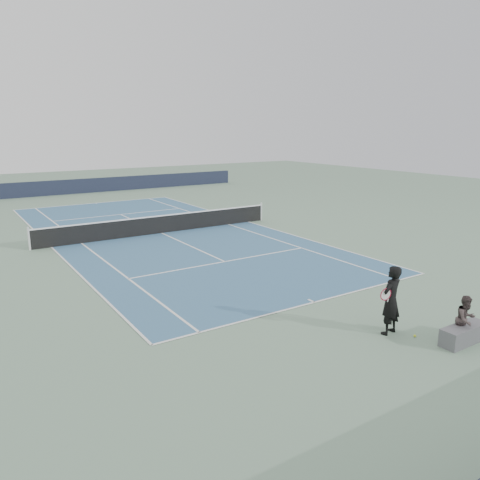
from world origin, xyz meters
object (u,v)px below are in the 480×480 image
tennis_net (161,224)px  tennis_player (391,300)px  tennis_ball (415,336)px  spectator_bench (465,326)px

tennis_net → tennis_player: (0.14, -14.67, 0.44)m
tennis_net → tennis_ball: tennis_net is taller
tennis_player → spectator_bench: size_ratio=1.25×
tennis_net → tennis_player: 14.68m
tennis_ball → spectator_bench: spectator_bench is taller
tennis_player → tennis_ball: tennis_player is taller
tennis_net → tennis_player: tennis_player is taller
tennis_net → tennis_ball: (0.54, -15.21, -0.47)m
tennis_ball → tennis_player: bearing=126.5°
tennis_player → spectator_bench: bearing=-50.8°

